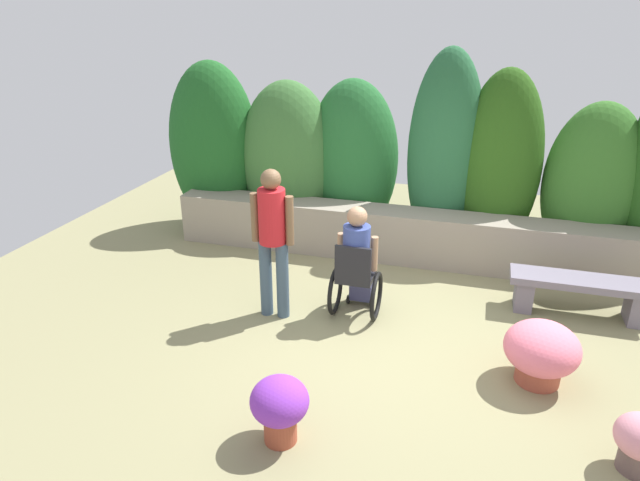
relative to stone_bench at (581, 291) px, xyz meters
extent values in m
plane|color=#89845C|center=(-1.99, -1.12, -0.31)|extent=(11.34, 11.34, 0.00)
cube|color=gray|center=(-1.99, 0.97, 0.05)|extent=(6.93, 0.52, 0.71)
ellipsoid|color=#1E5C22|center=(-5.24, 1.49, 0.98)|extent=(1.43, 1.00, 2.57)
ellipsoid|color=#3C7033|center=(-4.05, 1.56, 0.86)|extent=(1.46, 1.02, 2.32)
ellipsoid|color=#24652D|center=(-3.09, 1.71, 0.87)|extent=(1.36, 0.95, 2.36)
ellipsoid|color=#28643A|center=(-1.75, 1.55, 1.11)|extent=(1.02, 0.71, 2.83)
ellipsoid|color=#2A5717|center=(-1.00, 1.55, 0.99)|extent=(1.10, 0.77, 2.59)
ellipsoid|color=#346D26|center=(0.19, 1.60, 0.80)|extent=(1.26, 0.88, 2.20)
cube|color=slate|center=(-0.60, 0.00, -0.12)|extent=(0.20, 0.35, 0.38)
cube|color=slate|center=(0.60, 0.00, -0.12)|extent=(0.20, 0.35, 0.38)
cube|color=slate|center=(0.00, 0.00, 0.11)|extent=(1.56, 0.42, 0.09)
cube|color=black|center=(-2.46, -0.73, 0.19)|extent=(0.40, 0.40, 0.06)
cube|color=black|center=(-2.46, -0.91, 0.42)|extent=(0.40, 0.04, 0.40)
cube|color=black|center=(-2.46, -0.41, -0.21)|extent=(0.28, 0.12, 0.03)
torus|color=black|center=(-2.70, -0.73, -0.03)|extent=(0.05, 0.56, 0.56)
torus|color=black|center=(-2.22, -0.73, -0.03)|extent=(0.05, 0.56, 0.56)
cylinder|color=black|center=(-2.60, -0.48, -0.26)|extent=(0.03, 0.10, 0.10)
cylinder|color=black|center=(-2.32, -0.48, -0.26)|extent=(0.03, 0.10, 0.10)
cube|color=#42436D|center=(-2.46, -0.63, 0.30)|extent=(0.30, 0.40, 0.16)
cube|color=#42436D|center=(-2.46, -0.43, -0.04)|extent=(0.26, 0.14, 0.43)
cylinder|color=#394A93|center=(-2.46, -0.75, 0.55)|extent=(0.30, 0.30, 0.50)
cylinder|color=#A87D5C|center=(-2.65, -0.69, 0.47)|extent=(0.08, 0.08, 0.40)
cylinder|color=#A87D5C|center=(-2.27, -0.69, 0.47)|extent=(0.08, 0.08, 0.40)
sphere|color=#A87D5C|center=(-2.46, -0.75, 0.91)|extent=(0.22, 0.22, 0.22)
cylinder|color=#3E5365|center=(-3.45, -0.98, 0.15)|extent=(0.14, 0.14, 0.91)
cylinder|color=#3E5365|center=(-3.25, -0.98, 0.15)|extent=(0.14, 0.14, 0.91)
cylinder|color=red|center=(-3.35, -0.98, 0.91)|extent=(0.30, 0.30, 0.61)
cylinder|color=brown|center=(-3.55, -0.98, 0.87)|extent=(0.09, 0.09, 0.55)
cylinder|color=brown|center=(-3.15, -0.98, 0.87)|extent=(0.09, 0.09, 0.55)
sphere|color=brown|center=(-3.35, -0.98, 1.32)|extent=(0.22, 0.22, 0.22)
cylinder|color=brown|center=(0.14, -2.43, -0.19)|extent=(0.27, 0.27, 0.23)
cylinder|color=#9B432E|center=(-2.60, -2.89, -0.16)|extent=(0.27, 0.27, 0.29)
ellipsoid|color=#24623C|center=(-2.60, -2.89, 0.03)|extent=(0.30, 0.30, 0.14)
ellipsoid|color=purple|center=(-2.60, -2.89, 0.09)|extent=(0.48, 0.48, 0.39)
cylinder|color=#A84C39|center=(-0.52, -1.46, -0.19)|extent=(0.41, 0.41, 0.24)
ellipsoid|color=#1C5E22|center=(-0.52, -1.46, -0.01)|extent=(0.45, 0.45, 0.17)
ellipsoid|color=pink|center=(-0.52, -1.46, 0.06)|extent=(0.70, 0.70, 0.49)
camera|label=1|loc=(-1.25, -6.35, 3.03)|focal=31.90mm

